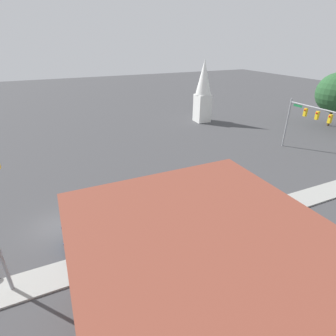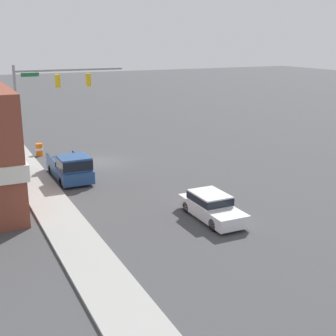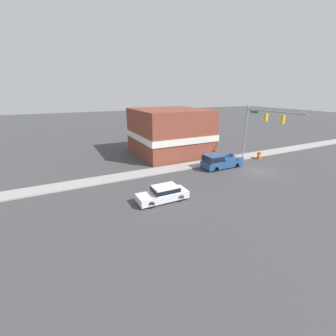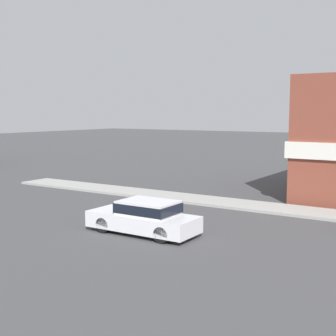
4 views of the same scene
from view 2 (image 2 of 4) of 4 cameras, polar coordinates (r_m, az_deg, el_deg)
name	(u,v)px [view 2 (image 2 of 4)]	position (r m, az deg, el deg)	size (l,w,h in m)	color
ground_plane	(99,162)	(38.52, -8.45, 0.70)	(200.00, 200.00, 0.00)	#424244
sidewalk_curb	(27,170)	(37.30, -16.83, -0.20)	(2.40, 60.00, 0.14)	#9E9E99
near_signal_assembly	(50,90)	(39.45, -14.14, 9.19)	(8.98, 0.49, 7.77)	gray
car_lead	(211,206)	(26.33, 5.29, -4.59)	(1.83, 4.79, 1.43)	black
pickup_truck_parked	(71,167)	(33.82, -11.74, 0.11)	(2.15, 5.58, 1.95)	black
construction_barrel	(39,150)	(41.60, -15.41, 2.19)	(0.60, 0.60, 1.07)	orange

